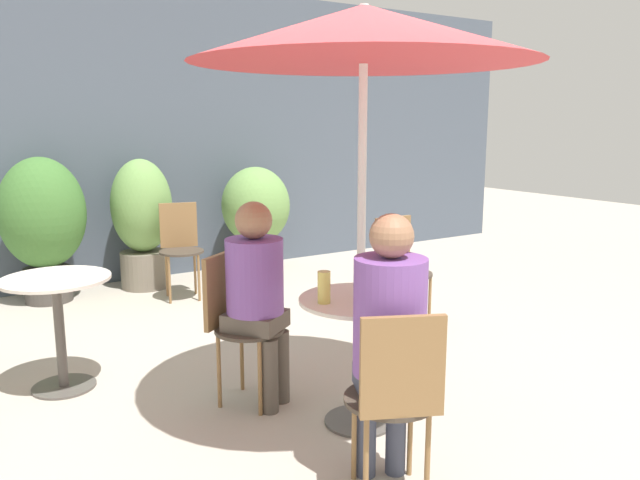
% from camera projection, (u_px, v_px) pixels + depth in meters
% --- Properties ---
extents(ground_plane, '(20.00, 20.00, 0.00)m').
position_uv_depth(ground_plane, '(367.00, 424.00, 3.41)').
color(ground_plane, '#B2A899').
extents(storefront_wall, '(10.00, 0.06, 3.00)m').
position_uv_depth(storefront_wall, '(141.00, 134.00, 6.35)').
color(storefront_wall, '#4C5666').
rests_on(storefront_wall, ground_plane).
extents(cafe_table_near, '(0.66, 0.66, 0.71)m').
position_uv_depth(cafe_table_near, '(360.00, 332.00, 3.33)').
color(cafe_table_near, '#514C47').
rests_on(cafe_table_near, ground_plane).
extents(cafe_table_far, '(0.64, 0.64, 0.71)m').
position_uv_depth(cafe_table_far, '(58.00, 308.00, 3.78)').
color(cafe_table_far, '#514C47').
rests_on(cafe_table_far, ground_plane).
extents(bistro_chair_0, '(0.46, 0.46, 0.88)m').
position_uv_depth(bistro_chair_0, '(235.00, 313.00, 3.61)').
color(bistro_chair_0, '#42382D').
rests_on(bistro_chair_0, ground_plane).
extents(bistro_chair_1, '(0.44, 0.45, 0.88)m').
position_uv_depth(bistro_chair_1, '(396.00, 390.00, 2.58)').
color(bistro_chair_1, '#42382D').
rests_on(bistro_chair_1, ground_plane).
extents(bistro_chair_3, '(0.41, 0.41, 0.88)m').
position_uv_depth(bistro_chair_3, '(399.00, 261.00, 4.96)').
color(bistro_chair_3, '#42382D').
rests_on(bistro_chair_3, ground_plane).
extents(bistro_chair_4, '(0.42, 0.44, 0.88)m').
position_uv_depth(bistro_chair_4, '(180.00, 241.00, 5.81)').
color(bistro_chair_4, '#42382D').
rests_on(bistro_chair_4, ground_plane).
extents(seated_person_0, '(0.41, 0.41, 1.19)m').
position_uv_depth(seated_person_0, '(257.00, 285.00, 3.52)').
color(seated_person_0, brown).
rests_on(seated_person_0, ground_plane).
extents(seated_person_1, '(0.37, 0.38, 1.25)m').
position_uv_depth(seated_person_1, '(389.00, 329.00, 2.68)').
color(seated_person_1, '#42475B').
rests_on(seated_person_1, ground_plane).
extents(beer_glass_0, '(0.07, 0.07, 0.17)m').
position_uv_depth(beer_glass_0, '(324.00, 287.00, 3.19)').
color(beer_glass_0, '#DBC65B').
rests_on(beer_glass_0, cafe_table_near).
extents(beer_glass_1, '(0.07, 0.07, 0.15)m').
position_uv_depth(beer_glass_1, '(401.00, 284.00, 3.29)').
color(beer_glass_1, '#B28433').
rests_on(beer_glass_1, cafe_table_near).
extents(potted_plant_0, '(0.75, 0.75, 1.32)m').
position_uv_depth(potted_plant_0, '(43.00, 219.00, 5.60)').
color(potted_plant_0, '#47423D').
rests_on(potted_plant_0, ground_plane).
extents(potted_plant_1, '(0.59, 0.59, 1.27)m').
position_uv_depth(potted_plant_1, '(142.00, 219.00, 6.10)').
color(potted_plant_1, slate).
rests_on(potted_plant_1, ground_plane).
extents(potted_plant_2, '(0.73, 0.73, 1.16)m').
position_uv_depth(potted_plant_2, '(256.00, 214.00, 6.66)').
color(potted_plant_2, '#93664C').
rests_on(potted_plant_2, ground_plane).
extents(umbrella, '(1.73, 1.73, 2.19)m').
position_uv_depth(umbrella, '(364.00, 35.00, 3.05)').
color(umbrella, silver).
rests_on(umbrella, ground_plane).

